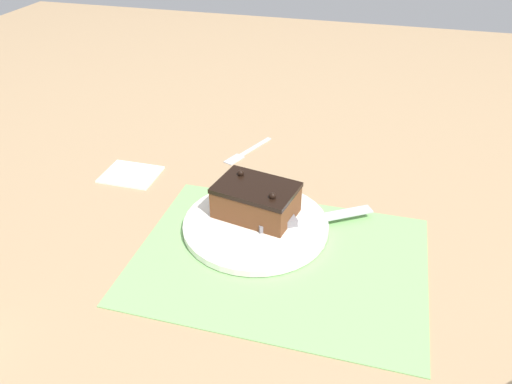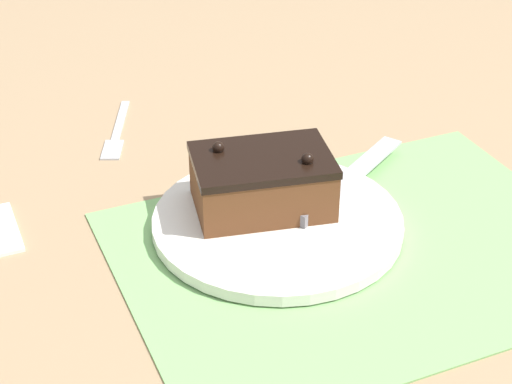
{
  "view_description": "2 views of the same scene",
  "coord_description": "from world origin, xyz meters",
  "px_view_note": "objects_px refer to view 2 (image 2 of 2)",
  "views": [
    {
      "loc": [
        -0.12,
        0.6,
        0.53
      ],
      "look_at": [
        0.06,
        -0.09,
        0.06
      ],
      "focal_mm": 35.0,
      "sensor_mm": 36.0,
      "label": 1
    },
    {
      "loc": [
        0.36,
        0.58,
        0.49
      ],
      "look_at": [
        0.08,
        -0.06,
        0.05
      ],
      "focal_mm": 60.0,
      "sensor_mm": 36.0,
      "label": 2
    }
  ],
  "objects_px": {
    "cake_plate": "(277,222)",
    "dessert_fork": "(117,133)",
    "chocolate_cake": "(262,181)",
    "serving_knife": "(332,191)"
  },
  "relations": [
    {
      "from": "chocolate_cake",
      "to": "dessert_fork",
      "type": "relative_size",
      "value": 1.05
    },
    {
      "from": "serving_knife",
      "to": "dessert_fork",
      "type": "xyz_separation_m",
      "value": [
        0.16,
        -0.25,
        -0.02
      ]
    },
    {
      "from": "cake_plate",
      "to": "dessert_fork",
      "type": "distance_m",
      "value": 0.28
    },
    {
      "from": "cake_plate",
      "to": "serving_knife",
      "type": "xyz_separation_m",
      "value": [
        -0.07,
        -0.02,
        0.01
      ]
    },
    {
      "from": "serving_knife",
      "to": "dessert_fork",
      "type": "distance_m",
      "value": 0.3
    },
    {
      "from": "cake_plate",
      "to": "chocolate_cake",
      "type": "distance_m",
      "value": 0.04
    },
    {
      "from": "cake_plate",
      "to": "dessert_fork",
      "type": "xyz_separation_m",
      "value": [
        0.09,
        -0.26,
        -0.01
      ]
    },
    {
      "from": "serving_knife",
      "to": "dessert_fork",
      "type": "height_order",
      "value": "serving_knife"
    },
    {
      "from": "chocolate_cake",
      "to": "serving_knife",
      "type": "xyz_separation_m",
      "value": [
        -0.07,
        0.01,
        -0.02
      ]
    },
    {
      "from": "cake_plate",
      "to": "dessert_fork",
      "type": "bearing_deg",
      "value": -70.02
    }
  ]
}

